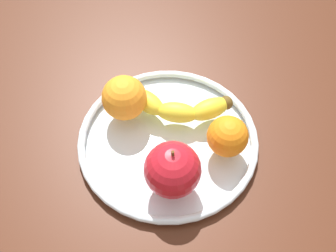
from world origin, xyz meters
TOP-DOWN VIEW (x-y plane):
  - ground_plane at (0.00, 0.00)cm, footprint 140.38×140.38cm
  - fruit_bowl at (0.00, 0.00)cm, footprint 28.72×28.72cm
  - banana at (1.52, 4.74)cm, footprint 17.96×6.89cm
  - apple at (1.38, -8.03)cm, footprint 8.13×8.13cm
  - orange_front_left at (-7.33, 4.32)cm, footprint 7.19×7.19cm
  - orange_back_right at (9.04, -1.13)cm, footprint 6.29×6.29cm

SIDE VIEW (x-z plane):
  - ground_plane at x=0.00cm, z-range -4.00..0.00cm
  - fruit_bowl at x=0.00cm, z-range 0.02..1.82cm
  - banana at x=1.52cm, z-range 1.80..5.09cm
  - orange_back_right at x=9.04cm, z-range 1.80..8.09cm
  - orange_front_left at x=-7.33cm, z-range 1.80..8.99cm
  - apple at x=1.38cm, z-range 1.40..10.33cm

